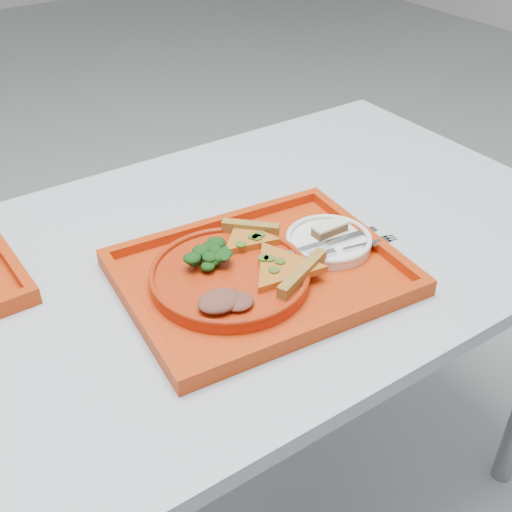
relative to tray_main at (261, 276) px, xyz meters
name	(u,v)px	position (x,y,z in m)	size (l,w,h in m)	color
table	(172,306)	(-0.12, 0.10, -0.08)	(1.60, 0.80, 0.75)	#A8B1BD
tray_main	(261,276)	(0.00, 0.00, 0.00)	(0.45, 0.35, 0.01)	#B83009
dinner_plate	(230,278)	(-0.05, 0.01, 0.02)	(0.26, 0.26, 0.02)	#AD290B
side_plate	(328,243)	(0.14, 0.00, 0.01)	(0.15, 0.15, 0.01)	white
pizza_slice_a	(283,266)	(0.02, -0.03, 0.03)	(0.15, 0.13, 0.02)	#C58020
pizza_slice_b	(248,237)	(0.02, 0.07, 0.03)	(0.12, 0.10, 0.02)	#C58020
salad_heap	(209,253)	(-0.07, 0.05, 0.04)	(0.08, 0.07, 0.04)	black
meat_portion	(219,301)	(-0.11, -0.05, 0.03)	(0.07, 0.06, 0.02)	brown
dessert_bar	(330,228)	(0.16, 0.02, 0.03)	(0.06, 0.03, 0.02)	#4D3019
knife	(332,241)	(0.14, -0.01, 0.02)	(0.18, 0.02, 0.01)	silver
fork	(342,249)	(0.14, -0.04, 0.02)	(0.18, 0.02, 0.01)	silver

